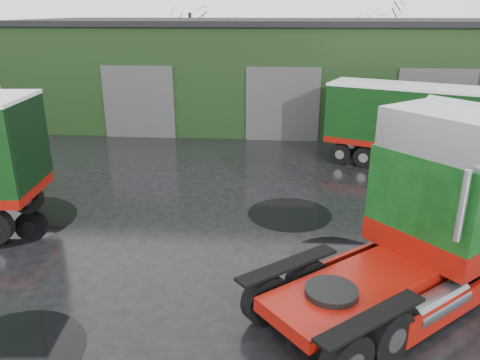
% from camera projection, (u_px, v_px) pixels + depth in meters
% --- Properties ---
extents(ground, '(100.00, 100.00, 0.00)m').
position_uv_depth(ground, '(209.00, 267.00, 13.20)').
color(ground, black).
extents(warehouse, '(32.40, 12.40, 6.30)m').
position_uv_depth(warehouse, '(283.00, 70.00, 30.69)').
color(warehouse, black).
rests_on(warehouse, ground).
extents(hero_tractor, '(7.86, 7.34, 4.70)m').
position_uv_depth(hero_tractor, '(392.00, 220.00, 10.60)').
color(hero_tractor, '#0E4013').
rests_on(hero_tractor, ground).
extents(lorry_right, '(14.17, 7.97, 3.77)m').
position_uv_depth(lorry_right, '(456.00, 132.00, 20.21)').
color(lorry_right, silver).
rests_on(lorry_right, ground).
extents(tree_back_a, '(4.40, 4.40, 9.50)m').
position_uv_depth(tree_back_a, '(190.00, 36.00, 40.16)').
color(tree_back_a, black).
rests_on(tree_back_a, ground).
extents(tree_back_b, '(4.40, 4.40, 7.50)m').
position_uv_depth(tree_back_b, '(379.00, 49.00, 39.19)').
color(tree_back_b, black).
rests_on(tree_back_b, ground).
extents(puddle_0, '(3.10, 3.10, 0.01)m').
position_uv_depth(puddle_0, '(10.00, 354.00, 9.85)').
color(puddle_0, black).
rests_on(puddle_0, ground).
extents(puddle_1, '(2.93, 2.93, 0.01)m').
position_uv_depth(puddle_1, '(340.00, 260.00, 13.59)').
color(puddle_1, black).
rests_on(puddle_1, ground).
extents(puddle_2, '(4.40, 4.40, 0.01)m').
position_uv_depth(puddle_2, '(11.00, 220.00, 16.15)').
color(puddle_2, black).
rests_on(puddle_2, ground).
extents(puddle_4, '(2.99, 2.99, 0.01)m').
position_uv_depth(puddle_4, '(290.00, 214.00, 16.65)').
color(puddle_4, black).
rests_on(puddle_4, ground).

